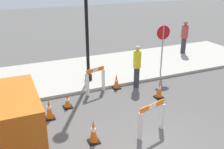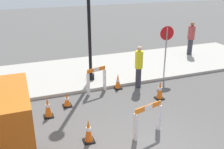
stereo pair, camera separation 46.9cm
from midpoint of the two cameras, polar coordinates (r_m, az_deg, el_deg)
The scene contains 11 objects.
sidewalk_slab at distance 12.01m, azimuth -4.41°, elevation 0.63°, with size 18.00×3.98×0.12m.
stop_sign at distance 11.35m, azimuth 12.90°, elevation 6.78°, with size 0.60×0.09×2.13m.
barricade_0 at distance 9.88m, azimuth -2.05°, elevation -1.08°, with size 0.80×0.34×1.01m.
barricade_1 at distance 7.49m, azimuth 9.59°, elevation -9.44°, with size 0.95×0.38×0.97m.
traffic_cone_0 at distance 8.53m, azimuth -12.27°, elevation -7.02°, with size 0.30×0.30×0.71m.
traffic_cone_1 at distance 10.31m, azimuth 2.58°, elevation -1.59°, with size 0.30×0.30×0.61m.
traffic_cone_2 at distance 9.10m, azimuth -8.32°, elevation -5.56°, with size 0.30×0.30×0.49m.
traffic_cone_3 at distance 7.24m, azimuth -3.25°, elevation -12.22°, with size 0.30×0.30×0.69m.
traffic_cone_4 at distance 9.67m, azimuth 11.76°, elevation -3.40°, with size 0.30×0.30×0.70m.
person_worker at distance 10.28m, azimuth 7.16°, elevation 1.95°, with size 0.43×0.43×1.70m.
person_pedestrian at distance 14.74m, azimuth 17.70°, elevation 7.73°, with size 0.42×0.42×1.75m.
Camera 2 is at (-2.80, -4.39, 4.38)m, focal length 42.00 mm.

